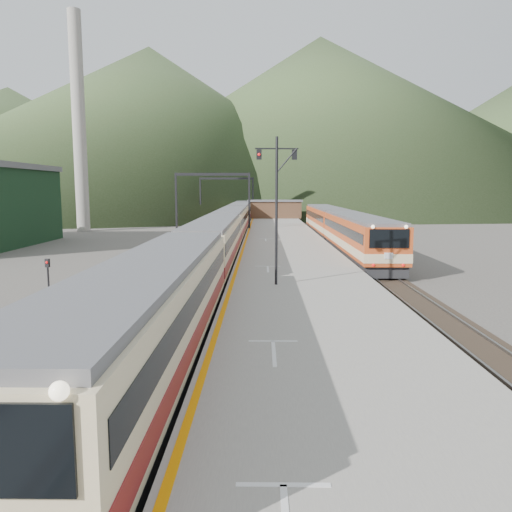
{
  "coord_description": "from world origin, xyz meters",
  "views": [
    {
      "loc": [
        3.44,
        -8.6,
        5.94
      ],
      "look_at": [
        3.08,
        20.73,
        2.0
      ],
      "focal_mm": 35.0,
      "sensor_mm": 36.0,
      "label": 1
    }
  ],
  "objects_px": {
    "main_train": "(232,224)",
    "worker": "(21,335)",
    "second_train": "(339,226)",
    "signal_mast": "(277,196)"
  },
  "relations": [
    {
      "from": "worker",
      "to": "main_train",
      "type": "bearing_deg",
      "value": -68.3
    },
    {
      "from": "second_train",
      "to": "worker",
      "type": "relative_size",
      "value": 26.45
    },
    {
      "from": "main_train",
      "to": "worker",
      "type": "relative_size",
      "value": 63.69
    },
    {
      "from": "second_train",
      "to": "worker",
      "type": "distance_m",
      "value": 39.13
    },
    {
      "from": "worker",
      "to": "signal_mast",
      "type": "bearing_deg",
      "value": -108.39
    },
    {
      "from": "signal_mast",
      "to": "worker",
      "type": "xyz_separation_m",
      "value": [
        -9.34,
        -8.51,
        -4.79
      ]
    },
    {
      "from": "main_train",
      "to": "worker",
      "type": "bearing_deg",
      "value": -97.57
    },
    {
      "from": "worker",
      "to": "second_train",
      "type": "bearing_deg",
      "value": -85.96
    },
    {
      "from": "second_train",
      "to": "worker",
      "type": "height_order",
      "value": "second_train"
    },
    {
      "from": "signal_mast",
      "to": "second_train",
      "type": "bearing_deg",
      "value": 74.74
    }
  ]
}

